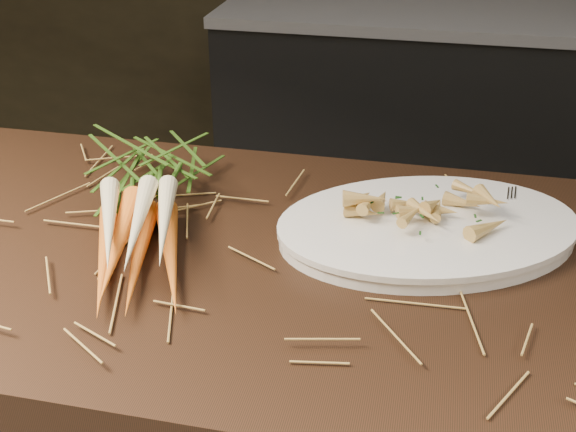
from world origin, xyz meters
name	(u,v)px	position (x,y,z in m)	size (l,w,h in m)	color
back_counter	(455,119)	(0.30, 2.18, 0.42)	(1.82, 0.62, 0.84)	black
straw_bedding	(259,246)	(0.00, 0.30, 0.91)	(1.40, 0.60, 0.02)	olive
root_veg_bunch	(145,190)	(-0.20, 0.36, 0.95)	(0.30, 0.52, 0.09)	#D55314
serving_platter	(428,231)	(0.24, 0.39, 0.91)	(0.45, 0.30, 0.02)	white
roasted_veg_heap	(430,209)	(0.24, 0.39, 0.95)	(0.22, 0.16, 0.05)	#AC7C34
serving_fork	(535,221)	(0.39, 0.43, 0.93)	(0.01, 0.17, 0.00)	silver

